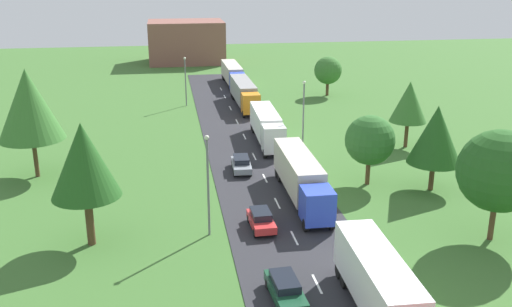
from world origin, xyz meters
TOP-DOWN VIEW (x-y plane):
  - road at (0.00, 24.50)m, footprint 10.00×140.00m
  - lane_marking_centre at (0.00, 20.46)m, footprint 0.16×121.12m
  - truck_lead at (2.56, 11.71)m, footprint 2.84×13.15m
  - truck_second at (2.26, 30.96)m, footprint 2.61×13.77m
  - truck_third at (2.29, 48.51)m, footprint 2.84×12.59m
  - truck_fourth at (2.19, 67.21)m, footprint 2.61×14.46m
  - truck_fifth at (2.41, 83.40)m, footprint 2.62×14.23m
  - car_second at (-2.46, 15.15)m, footprint 1.97×4.67m
  - car_third at (-2.24, 25.51)m, footprint 1.85×3.99m
  - car_fourth at (-2.00, 39.08)m, footprint 2.02×4.44m
  - lamppost_second at (-6.39, 25.16)m, footprint 0.36×0.36m
  - lamppost_third at (6.12, 46.18)m, footprint 0.36×0.36m
  - lamppost_fourth at (-6.32, 69.10)m, footprint 0.36×0.36m
  - tree_oak at (17.92, 44.35)m, footprint 4.21×4.21m
  - tree_birch at (14.85, 31.32)m, footprint 4.91×4.91m
  - tree_maple at (-15.26, 24.98)m, footprint 5.05×5.05m
  - tree_pine at (16.61, 72.78)m, footprint 4.43×4.43m
  - tree_elm at (-22.26, 40.82)m, footprint 6.28×6.28m
  - tree_ash at (14.79, 21.00)m, footprint 6.18×6.18m
  - tree_lime at (9.49, 33.67)m, footprint 4.71×4.71m
  - distant_building at (-4.45, 110.75)m, footprint 16.06×12.68m

SIDE VIEW (x-z plane):
  - road at x=0.00m, z-range 0.00..0.06m
  - lane_marking_centre at x=0.00m, z-range 0.06..0.07m
  - car_fourth at x=-2.00m, z-range 0.10..1.55m
  - car_third at x=-2.24m, z-range 0.09..1.56m
  - car_second at x=-2.46m, z-range 0.10..1.60m
  - truck_fifth at x=2.41m, z-range 0.34..3.87m
  - truck_third at x=2.29m, z-range 0.34..3.94m
  - truck_fourth at x=2.19m, z-range 0.33..3.95m
  - truck_lead at x=2.56m, z-range 0.31..4.09m
  - truck_second at x=2.26m, z-range 0.31..4.10m
  - tree_pine at x=16.61m, z-range 0.93..7.25m
  - lamppost_fourth at x=-6.32m, z-range 0.47..7.78m
  - lamppost_third at x=6.12m, z-range 0.47..8.23m
  - tree_lime at x=9.49m, z-range 1.01..7.77m
  - distant_building at x=-4.45m, z-range 0.00..8.89m
  - lamppost_second at x=-6.39m, z-range 0.48..8.56m
  - tree_oak at x=17.92m, z-range 1.49..9.17m
  - tree_birch at x=14.85m, z-range 1.31..9.37m
  - tree_ash at x=14.79m, z-range 1.22..9.87m
  - tree_maple at x=-15.26m, z-range 1.90..11.36m
  - tree_elm at x=-22.26m, z-range 1.92..12.71m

